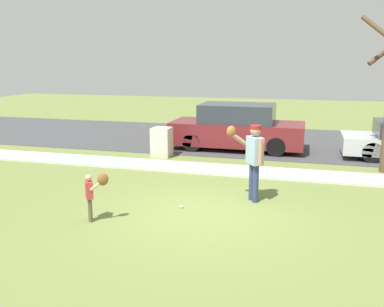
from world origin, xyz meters
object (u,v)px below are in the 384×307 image
person_child (93,190)px  utility_cabinet (162,142)px  person_adult (253,154)px  baseball (181,206)px  parked_suv_maroon (237,128)px

person_child → utility_cabinet: 5.92m
person_adult → utility_cabinet: size_ratio=1.80×
person_child → baseball: bearing=4.4°
person_child → parked_suv_maroon: size_ratio=0.22×
person_adult → person_child: size_ratio=1.72×
utility_cabinet → parked_suv_maroon: parked_suv_maroon is taller
person_adult → parked_suv_maroon: person_adult is taller
person_child → baseball: (1.46, 1.20, -0.63)m
parked_suv_maroon → person_child: bearing=78.2°
baseball → parked_suv_maroon: (0.15, 6.50, 0.75)m
utility_cabinet → parked_suv_maroon: 2.90m
parked_suv_maroon → utility_cabinet: bearing=39.1°
person_adult → baseball: 1.98m
person_child → utility_cabinet: (-0.63, 5.89, -0.18)m
person_child → baseball: 1.99m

